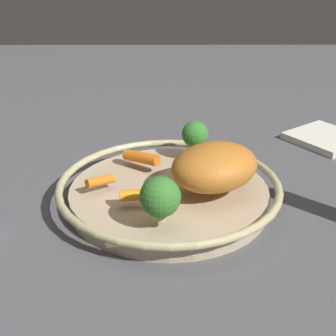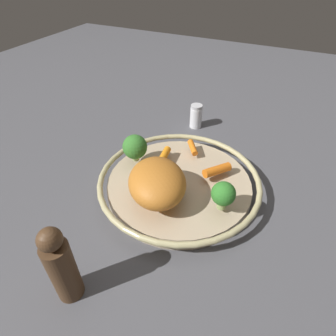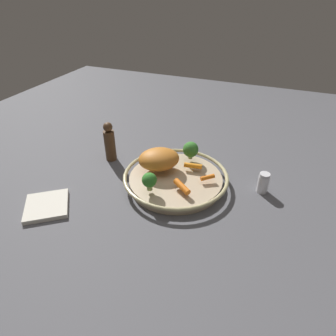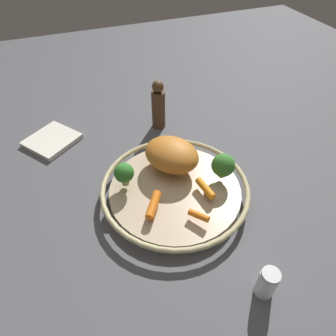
# 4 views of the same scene
# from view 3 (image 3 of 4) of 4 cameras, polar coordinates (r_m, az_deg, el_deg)

# --- Properties ---
(ground_plane) EXTENTS (2.38, 2.38, 0.00)m
(ground_plane) POSITION_cam_3_polar(r_m,az_deg,el_deg) (1.00, 1.48, -3.16)
(ground_plane) COLOR #4C4C51
(serving_bowl) EXTENTS (0.35, 0.35, 0.04)m
(serving_bowl) POSITION_cam_3_polar(r_m,az_deg,el_deg) (0.98, 1.50, -2.14)
(serving_bowl) COLOR tan
(serving_bowl) RESTS_ON ground_plane
(roast_chicken_piece) EXTENTS (0.18, 0.17, 0.07)m
(roast_chicken_piece) POSITION_cam_3_polar(r_m,az_deg,el_deg) (0.99, -1.78, 1.76)
(roast_chicken_piece) COLOR #BA6C25
(roast_chicken_piece) RESTS_ON serving_bowl
(baby_carrot_near_rim) EXTENTS (0.05, 0.04, 0.02)m
(baby_carrot_near_rim) POSITION_cam_3_polar(r_m,az_deg,el_deg) (0.95, 7.69, -1.81)
(baby_carrot_near_rim) COLOR orange
(baby_carrot_near_rim) RESTS_ON serving_bowl
(baby_carrot_center) EXTENTS (0.07, 0.05, 0.02)m
(baby_carrot_center) POSITION_cam_3_polar(r_m,az_deg,el_deg) (0.90, 2.71, -3.62)
(baby_carrot_center) COLOR orange
(baby_carrot_center) RESTS_ON serving_bowl
(baby_carrot_right) EXTENTS (0.06, 0.02, 0.02)m
(baby_carrot_right) POSITION_cam_3_polar(r_m,az_deg,el_deg) (1.00, 4.89, 0.43)
(baby_carrot_right) COLOR orange
(baby_carrot_right) RESTS_ON serving_bowl
(broccoli_floret_edge) EXTENTS (0.05, 0.05, 0.06)m
(broccoli_floret_edge) POSITION_cam_3_polar(r_m,az_deg,el_deg) (0.89, -3.65, -2.41)
(broccoli_floret_edge) COLOR #95AB66
(broccoli_floret_edge) RESTS_ON serving_bowl
(broccoli_floret_small) EXTENTS (0.06, 0.06, 0.06)m
(broccoli_floret_small) POSITION_cam_3_polar(r_m,az_deg,el_deg) (1.04, 4.43, 3.59)
(broccoli_floret_small) COLOR #98A866
(broccoli_floret_small) RESTS_ON serving_bowl
(salt_shaker) EXTENTS (0.04, 0.04, 0.07)m
(salt_shaker) POSITION_cam_3_polar(r_m,az_deg,el_deg) (0.99, 18.02, -2.76)
(salt_shaker) COLOR white
(salt_shaker) RESTS_ON ground_plane
(pepper_mill) EXTENTS (0.04, 0.04, 0.15)m
(pepper_mill) POSITION_cam_3_polar(r_m,az_deg,el_deg) (1.12, -11.27, 4.89)
(pepper_mill) COLOR #4C331E
(pepper_mill) RESTS_ON ground_plane
(dish_towel) EXTENTS (0.18, 0.18, 0.01)m
(dish_towel) POSITION_cam_3_polar(r_m,az_deg,el_deg) (0.97, -22.51, -6.81)
(dish_towel) COLOR silver
(dish_towel) RESTS_ON ground_plane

